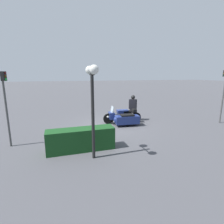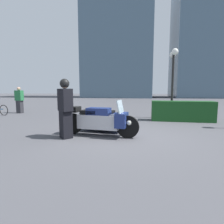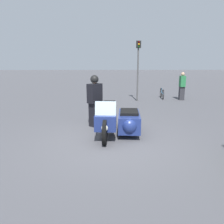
{
  "view_description": "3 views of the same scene",
  "coord_description": "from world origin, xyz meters",
  "px_view_note": "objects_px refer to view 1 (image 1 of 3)",
  "views": [
    {
      "loc": [
        3.35,
        10.47,
        3.22
      ],
      "look_at": [
        0.1,
        0.25,
        0.91
      ],
      "focal_mm": 28.0,
      "sensor_mm": 36.0,
      "label": 1
    },
    {
      "loc": [
        0.66,
        -5.56,
        1.46
      ],
      "look_at": [
        -0.54,
        0.95,
        0.65
      ],
      "focal_mm": 28.0,
      "sensor_mm": 36.0,
      "label": 2
    },
    {
      "loc": [
        5.9,
        -0.32,
        2.18
      ],
      "look_at": [
        0.01,
        -0.07,
        0.89
      ],
      "focal_mm": 35.0,
      "sensor_mm": 36.0,
      "label": 3
    }
  ],
  "objects_px": {
    "traffic_light_far": "(224,89)",
    "police_motorcycle": "(123,117)",
    "traffic_light_near": "(6,98)",
    "twin_lamp_post": "(92,89)",
    "officer_rider": "(133,107)",
    "hedge_bush_curbside": "(81,139)"
  },
  "relations": [
    {
      "from": "police_motorcycle",
      "to": "traffic_light_near",
      "type": "relative_size",
      "value": 0.78
    },
    {
      "from": "officer_rider",
      "to": "twin_lamp_post",
      "type": "distance_m",
      "value": 6.36
    },
    {
      "from": "officer_rider",
      "to": "hedge_bush_curbside",
      "type": "bearing_deg",
      "value": 174.78
    },
    {
      "from": "hedge_bush_curbside",
      "to": "traffic_light_far",
      "type": "distance_m",
      "value": 9.85
    },
    {
      "from": "officer_rider",
      "to": "traffic_light_far",
      "type": "relative_size",
      "value": 0.52
    },
    {
      "from": "hedge_bush_curbside",
      "to": "twin_lamp_post",
      "type": "distance_m",
      "value": 2.42
    },
    {
      "from": "traffic_light_far",
      "to": "police_motorcycle",
      "type": "bearing_deg",
      "value": -15.36
    },
    {
      "from": "hedge_bush_curbside",
      "to": "traffic_light_far",
      "type": "relative_size",
      "value": 0.82
    },
    {
      "from": "traffic_light_near",
      "to": "police_motorcycle",
      "type": "bearing_deg",
      "value": 29.87
    },
    {
      "from": "traffic_light_far",
      "to": "officer_rider",
      "type": "bearing_deg",
      "value": -25.17
    },
    {
      "from": "police_motorcycle",
      "to": "twin_lamp_post",
      "type": "height_order",
      "value": "twin_lamp_post"
    },
    {
      "from": "hedge_bush_curbside",
      "to": "twin_lamp_post",
      "type": "height_order",
      "value": "twin_lamp_post"
    },
    {
      "from": "officer_rider",
      "to": "hedge_bush_curbside",
      "type": "distance_m",
      "value": 5.74
    },
    {
      "from": "hedge_bush_curbside",
      "to": "traffic_light_far",
      "type": "xyz_separation_m",
      "value": [
        -9.56,
        -1.55,
        1.81
      ]
    },
    {
      "from": "hedge_bush_curbside",
      "to": "twin_lamp_post",
      "type": "bearing_deg",
      "value": 112.76
    },
    {
      "from": "police_motorcycle",
      "to": "traffic_light_far",
      "type": "xyz_separation_m",
      "value": [
        -6.39,
        1.58,
        1.81
      ]
    },
    {
      "from": "officer_rider",
      "to": "traffic_light_far",
      "type": "xyz_separation_m",
      "value": [
        -5.38,
        2.36,
        1.33
      ]
    },
    {
      "from": "officer_rider",
      "to": "traffic_light_far",
      "type": "distance_m",
      "value": 6.02
    },
    {
      "from": "police_motorcycle",
      "to": "hedge_bush_curbside",
      "type": "distance_m",
      "value": 4.45
    },
    {
      "from": "officer_rider",
      "to": "hedge_bush_curbside",
      "type": "height_order",
      "value": "officer_rider"
    },
    {
      "from": "twin_lamp_post",
      "to": "traffic_light_near",
      "type": "height_order",
      "value": "twin_lamp_post"
    },
    {
      "from": "hedge_bush_curbside",
      "to": "traffic_light_near",
      "type": "height_order",
      "value": "traffic_light_near"
    }
  ]
}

